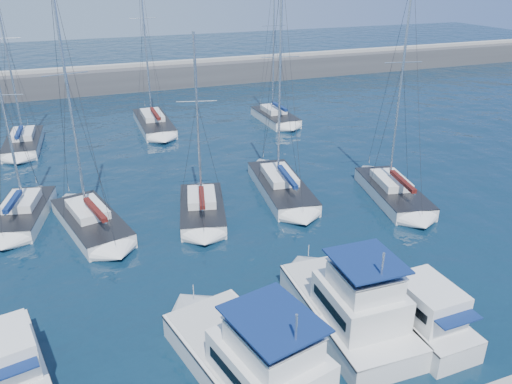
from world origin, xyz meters
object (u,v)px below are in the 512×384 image
object	(u,v)px
motor_yacht_stbd_inner	(352,309)
motor_yacht_stbd_outer	(417,313)
sailboat_mid_e	(393,192)
motor_yacht_port_inner	(259,369)
sailboat_back_b	(154,123)
motor_yacht_port_outer	(6,366)
sailboat_mid_b	(91,221)
sailboat_back_c	(275,116)
sailboat_mid_c	(202,209)
sailboat_mid_d	(281,186)
sailboat_mid_a	(22,213)
sailboat_back_a	(24,142)

from	to	relation	value
motor_yacht_stbd_inner	motor_yacht_stbd_outer	distance (m)	3.10
motor_yacht_stbd_inner	sailboat_mid_e	bearing A→B (deg)	49.63
motor_yacht_port_inner	sailboat_back_b	world-z (taller)	sailboat_back_b
motor_yacht_port_outer	sailboat_mid_b	world-z (taller)	sailboat_mid_b
motor_yacht_port_inner	motor_yacht_stbd_outer	distance (m)	8.42
sailboat_mid_e	sailboat_back_c	world-z (taller)	sailboat_back_c
motor_yacht_port_inner	motor_yacht_stbd_inner	distance (m)	5.86
sailboat_mid_c	sailboat_back_b	bearing A→B (deg)	101.71
sailboat_mid_d	motor_yacht_stbd_inner	bearing A→B (deg)	-94.27
motor_yacht_port_inner	sailboat_mid_e	world-z (taller)	sailboat_mid_e
sailboat_mid_b	sailboat_mid_d	bearing A→B (deg)	-10.60
motor_yacht_port_outer	motor_yacht_stbd_inner	bearing A→B (deg)	-19.01
motor_yacht_port_inner	sailboat_mid_a	xyz separation A→B (m)	(-9.52, 19.86, -0.61)
sailboat_mid_a	sailboat_mid_c	world-z (taller)	sailboat_mid_a
sailboat_mid_b	sailboat_mid_a	bearing A→B (deg)	131.37
motor_yacht_stbd_outer	sailboat_mid_b	world-z (taller)	sailboat_mid_b
motor_yacht_stbd_inner	motor_yacht_stbd_outer	world-z (taller)	motor_yacht_stbd_inner
sailboat_mid_a	motor_yacht_port_inner	bearing A→B (deg)	-51.49
sailboat_mid_c	sailboat_back_c	xyz separation A→B (m)	(13.86, 19.64, 0.04)
sailboat_back_a	sailboat_mid_e	bearing A→B (deg)	-36.50
sailboat_mid_b	sailboat_back_a	world-z (taller)	sailboat_mid_b
motor_yacht_stbd_outer	sailboat_mid_c	world-z (taller)	sailboat_mid_c
sailboat_mid_b	sailboat_mid_e	world-z (taller)	sailboat_mid_b
motor_yacht_stbd_inner	sailboat_back_a	size ratio (longest dim) A/B	0.51
sailboat_back_a	motor_yacht_stbd_outer	bearing A→B (deg)	-58.38
motor_yacht_port_outer	sailboat_mid_a	bearing A→B (deg)	79.00
motor_yacht_stbd_inner	sailboat_mid_c	size ratio (longest dim) A/B	0.66
motor_yacht_port_inner	sailboat_mid_a	bearing A→B (deg)	103.10
sailboat_back_b	sailboat_mid_a	bearing A→B (deg)	-123.23
motor_yacht_port_outer	sailboat_back_a	world-z (taller)	sailboat_back_a
sailboat_mid_e	motor_yacht_port_outer	bearing A→B (deg)	-147.49
motor_yacht_port_outer	motor_yacht_stbd_outer	xyz separation A→B (m)	(17.86, -3.23, 0.00)
motor_yacht_port_outer	sailboat_mid_a	world-z (taller)	sailboat_mid_a
sailboat_back_b	sailboat_back_c	xyz separation A→B (m)	(13.11, -2.47, 0.01)
motor_yacht_stbd_inner	sailboat_mid_b	distance (m)	18.32
sailboat_back_a	sailboat_back_b	xyz separation A→B (m)	(12.81, 2.10, 0.00)
motor_yacht_port_outer	sailboat_mid_c	size ratio (longest dim) A/B	0.49
sailboat_back_b	sailboat_back_c	distance (m)	13.34
sailboat_mid_a	sailboat_mid_b	bearing A→B (deg)	-22.00
sailboat_mid_c	sailboat_back_a	size ratio (longest dim) A/B	0.78
sailboat_mid_a	sailboat_mid_b	distance (m)	5.24
motor_yacht_port_inner	sailboat_back_c	bearing A→B (deg)	53.40
motor_yacht_stbd_inner	sailboat_mid_c	world-z (taller)	sailboat_mid_c
sailboat_mid_a	sailboat_mid_c	distance (m)	12.22
sailboat_mid_b	sailboat_mid_c	distance (m)	7.36
sailboat_mid_b	sailboat_mid_e	bearing A→B (deg)	-22.12
motor_yacht_stbd_inner	sailboat_mid_b	bearing A→B (deg)	127.69
motor_yacht_port_inner	sailboat_mid_a	world-z (taller)	sailboat_mid_a
sailboat_mid_c	sailboat_mid_e	distance (m)	14.20
motor_yacht_stbd_inner	sailboat_mid_b	size ratio (longest dim) A/B	0.51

